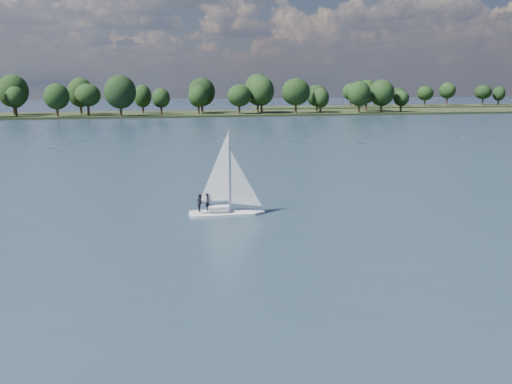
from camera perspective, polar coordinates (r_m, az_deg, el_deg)
The scene contains 5 objects.
ground at distance 120.37m, azimuth -6.22°, elevation 4.83°, with size 700.00×700.00×0.00m, color #233342.
far_shore at distance 231.65m, azimuth -9.59°, elevation 7.60°, with size 660.00×40.00×1.50m, color black.
far_shore_back at distance 329.04m, azimuth 19.14°, elevation 8.08°, with size 220.00×30.00×1.40m, color black.
sailboat at distance 54.08m, azimuth -3.40°, elevation 0.11°, with size 6.57×1.95×8.61m.
treeline at distance 227.05m, azimuth -11.99°, elevation 9.51°, with size 562.65×74.52×17.71m.
Camera 1 is at (-14.16, -18.89, 12.45)m, focal length 40.00 mm.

